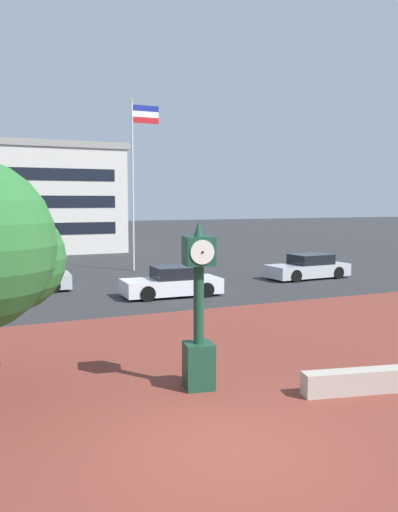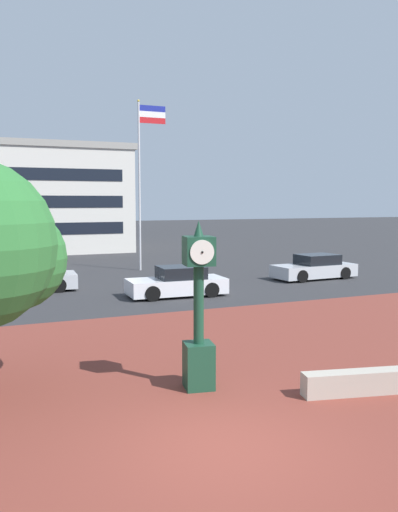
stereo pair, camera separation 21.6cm
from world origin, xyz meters
name	(u,v)px [view 1 (the left image)]	position (x,y,z in m)	size (l,w,h in m)	color
ground_plane	(228,448)	(0.00, 0.00, 0.00)	(200.00, 200.00, 0.00)	#2D2D30
plaza_brick_paving	(161,385)	(0.00, 3.25, 0.00)	(44.00, 14.51, 0.01)	brown
planter_wall	(374,380)	(4.05, 1.07, 0.25)	(3.20, 0.40, 0.50)	#ADA393
street_clock	(199,317)	(0.70, 2.79, 1.58)	(0.71, 0.75, 3.66)	#19422D
car_street_near	(21,279)	(-1.60, 17.39, 0.57)	(4.46, 2.16, 1.28)	#B7BABF
car_street_mid	(308,268)	(12.68, 15.60, 0.57)	(4.54, 2.06, 1.28)	#B7BABF
car_street_distant	(172,283)	(4.23, 13.59, 0.57)	(4.25, 1.98, 1.28)	silver
flagpole_primary	(136,171)	(5.36, 22.43, 5.82)	(1.69, 0.14, 9.85)	silver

